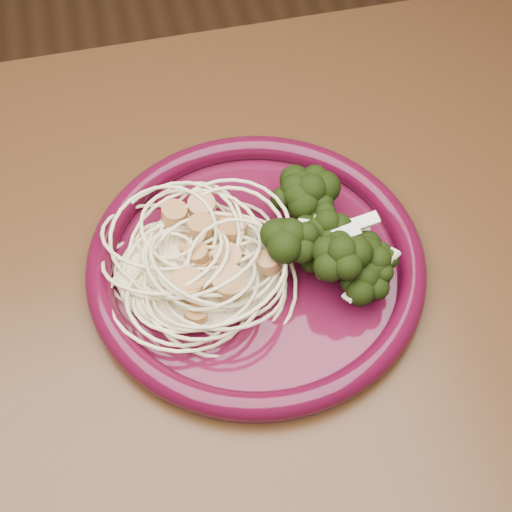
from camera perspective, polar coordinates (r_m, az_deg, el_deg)
The scene contains 6 objects.
dining_table at distance 0.68m, azimuth -5.09°, elevation -11.38°, with size 1.20×0.80×0.75m.
dinner_plate at distance 0.62m, azimuth -0.00°, elevation -0.50°, with size 0.32×0.32×0.02m.
spaghetti_pile at distance 0.60m, azimuth -4.53°, elevation -0.42°, with size 0.15×0.13×0.03m, color beige.
scallop_cluster at distance 0.57m, azimuth -4.78°, elevation 1.78°, with size 0.13×0.13×0.04m, color tan, non-canonical shape.
broccoli_pile at distance 0.61m, azimuth 5.52°, elevation 1.42°, with size 0.09×0.15×0.05m, color black.
onion_garnish at distance 0.58m, azimuth 5.78°, elevation 3.36°, with size 0.07×0.10×0.06m, color beige, non-canonical shape.
Camera 1 is at (-0.01, -0.28, 1.27)m, focal length 50.00 mm.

